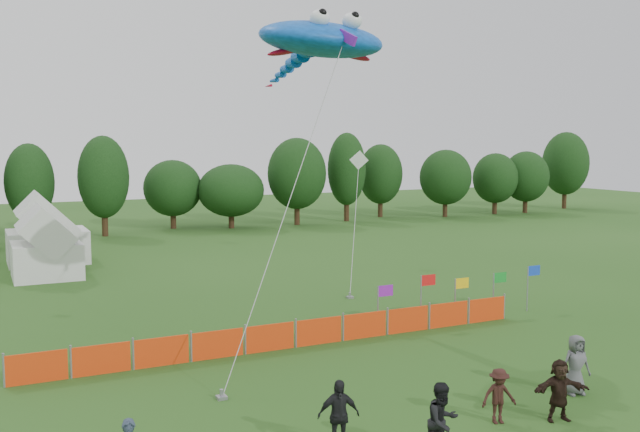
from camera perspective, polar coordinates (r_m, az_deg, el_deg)
name	(u,v)px	position (r m, az deg, el deg)	size (l,w,h in m)	color
ground	(418,431)	(19.98, 7.87, -16.69)	(160.00, 160.00, 0.00)	#234C16
treeline	(134,183)	(61.47, -14.68, 2.55)	(104.57, 8.78, 8.36)	#382314
tent_left	(46,249)	(42.96, -21.05, -2.46)	(3.72, 3.72, 3.29)	silver
tent_right	(47,236)	(48.23, -20.99, -1.49)	(4.84, 3.87, 3.42)	silver
barrier_fence	(295,334)	(26.98, -2.04, -9.45)	(19.90, 0.06, 1.00)	red
flag_row	(461,290)	(31.20, 11.18, -5.82)	(8.73, 0.42, 2.20)	gray
spectator_b	(443,422)	(18.08, 9.78, -15.91)	(0.94, 0.73, 1.93)	black
spectator_c	(499,396)	(20.63, 14.11, -13.79)	(0.99, 0.57, 1.53)	black
spectator_d	(338,416)	(18.35, 1.48, -15.67)	(1.07, 0.45, 1.83)	black
spectator_e	(576,365)	(23.46, 19.78, -11.13)	(0.90, 0.59, 1.84)	#57575C
spectator_f	(559,390)	(21.23, 18.60, -13.07)	(1.60, 0.51, 1.73)	black
stingray_kite	(319,42)	(28.52, -0.11, 13.77)	(9.17, 12.50, 12.53)	blue
small_kite_white	(357,192)	(42.57, 2.97, 1.92)	(6.59, 9.96, 7.11)	white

